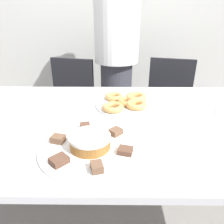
{
  "coord_description": "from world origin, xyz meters",
  "views": [
    {
      "loc": [
        0.02,
        -0.96,
        1.27
      ],
      "look_at": [
        0.01,
        -0.04,
        0.83
      ],
      "focal_mm": 35.0,
      "sensor_mm": 36.0,
      "label": 1
    }
  ],
  "objects_px": {
    "person_standing": "(117,55)",
    "plate_cake": "(90,148)",
    "frosted_cake": "(90,141)",
    "plate_donuts": "(127,105)",
    "office_chair_left": "(69,113)",
    "office_chair_right": "(167,113)"
  },
  "relations": [
    {
      "from": "plate_donuts",
      "to": "frosted_cake",
      "type": "distance_m",
      "value": 0.46
    },
    {
      "from": "plate_cake",
      "to": "plate_donuts",
      "type": "xyz_separation_m",
      "value": [
        0.16,
        0.43,
        0.0
      ]
    },
    {
      "from": "person_standing",
      "to": "office_chair_right",
      "type": "relative_size",
      "value": 1.96
    },
    {
      "from": "office_chair_left",
      "to": "frosted_cake",
      "type": "height_order",
      "value": "office_chair_left"
    },
    {
      "from": "plate_cake",
      "to": "office_chair_right",
      "type": "bearing_deg",
      "value": 61.96
    },
    {
      "from": "office_chair_left",
      "to": "frosted_cake",
      "type": "xyz_separation_m",
      "value": [
        0.32,
        -1.08,
        0.4
      ]
    },
    {
      "from": "office_chair_right",
      "to": "office_chair_left",
      "type": "bearing_deg",
      "value": -165.92
    },
    {
      "from": "frosted_cake",
      "to": "plate_donuts",
      "type": "bearing_deg",
      "value": 69.0
    },
    {
      "from": "office_chair_left",
      "to": "plate_donuts",
      "type": "height_order",
      "value": "office_chair_left"
    },
    {
      "from": "office_chair_right",
      "to": "frosted_cake",
      "type": "bearing_deg",
      "value": -103.96
    },
    {
      "from": "office_chair_right",
      "to": "plate_donuts",
      "type": "height_order",
      "value": "office_chair_right"
    },
    {
      "from": "person_standing",
      "to": "plate_cake",
      "type": "bearing_deg",
      "value": -95.18
    },
    {
      "from": "person_standing",
      "to": "plate_donuts",
      "type": "height_order",
      "value": "person_standing"
    },
    {
      "from": "office_chair_right",
      "to": "plate_donuts",
      "type": "xyz_separation_m",
      "value": [
        -0.41,
        -0.65,
        0.37
      ]
    },
    {
      "from": "office_chair_left",
      "to": "plate_donuts",
      "type": "xyz_separation_m",
      "value": [
        0.49,
        -0.65,
        0.37
      ]
    },
    {
      "from": "office_chair_left",
      "to": "office_chair_right",
      "type": "distance_m",
      "value": 0.9
    },
    {
      "from": "office_chair_right",
      "to": "frosted_cake",
      "type": "height_order",
      "value": "office_chair_right"
    },
    {
      "from": "person_standing",
      "to": "plate_donuts",
      "type": "xyz_separation_m",
      "value": [
        0.05,
        -0.81,
        -0.12
      ]
    },
    {
      "from": "office_chair_left",
      "to": "office_chair_right",
      "type": "relative_size",
      "value": 1.0
    },
    {
      "from": "person_standing",
      "to": "plate_donuts",
      "type": "distance_m",
      "value": 0.82
    },
    {
      "from": "person_standing",
      "to": "office_chair_right",
      "type": "height_order",
      "value": "person_standing"
    },
    {
      "from": "plate_cake",
      "to": "frosted_cake",
      "type": "xyz_separation_m",
      "value": [
        -0.0,
        0.0,
        0.03
      ]
    }
  ]
}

